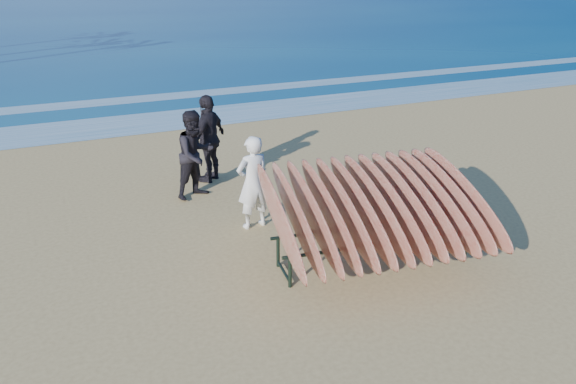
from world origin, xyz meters
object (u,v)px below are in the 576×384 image
(surfboard_rack, at_px, (376,207))
(person_white, at_px, (253,183))
(person_dark_b, at_px, (209,138))
(person_dark_a, at_px, (195,155))

(surfboard_rack, height_order, person_white, person_white)
(surfboard_rack, bearing_deg, person_dark_b, 112.22)
(surfboard_rack, relative_size, person_dark_a, 1.96)
(surfboard_rack, xyz_separation_m, person_dark_b, (-1.18, 4.75, -0.02))
(person_white, bearing_deg, person_dark_b, -98.13)
(person_dark_a, height_order, person_dark_b, person_dark_b)
(surfboard_rack, bearing_deg, person_white, 128.51)
(surfboard_rack, distance_m, person_white, 2.42)
(surfboard_rack, height_order, person_dark_b, person_dark_b)
(person_white, xyz_separation_m, person_dark_b, (0.04, 2.66, 0.10))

